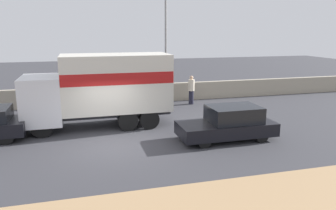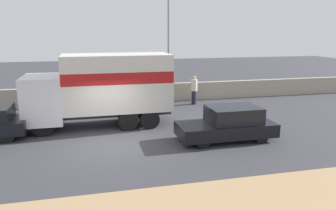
% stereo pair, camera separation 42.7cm
% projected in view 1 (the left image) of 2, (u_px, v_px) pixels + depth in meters
% --- Properties ---
extents(ground_plane, '(80.00, 80.00, 0.00)m').
position_uv_depth(ground_plane, '(114.00, 145.00, 13.60)').
color(ground_plane, '#38383D').
extents(stone_wall_backdrop, '(60.00, 0.35, 1.19)m').
position_uv_depth(stone_wall_backdrop, '(101.00, 95.00, 20.87)').
color(stone_wall_backdrop, '#A39984').
rests_on(stone_wall_backdrop, ground_plane).
extents(street_lamp, '(0.56, 0.28, 7.80)m').
position_uv_depth(street_lamp, '(166.00, 33.00, 20.26)').
color(street_lamp, gray).
rests_on(street_lamp, ground_plane).
extents(box_truck, '(6.92, 2.45, 3.54)m').
position_uv_depth(box_truck, '(103.00, 87.00, 15.81)').
color(box_truck, silver).
rests_on(box_truck, ground_plane).
extents(car_hatchback, '(4.20, 1.75, 1.47)m').
position_uv_depth(car_hatchback, '(229.00, 123.00, 14.19)').
color(car_hatchback, black).
rests_on(car_hatchback, ground_plane).
extents(pedestrian, '(0.40, 0.40, 1.84)m').
position_uv_depth(pedestrian, '(191.00, 89.00, 20.95)').
color(pedestrian, '#1E1E2D').
rests_on(pedestrian, ground_plane).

